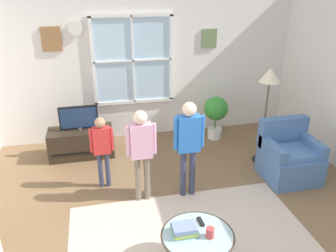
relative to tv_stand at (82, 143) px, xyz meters
name	(u,v)px	position (x,y,z in m)	size (l,w,h in m)	color
ground_plane	(197,247)	(1.27, -2.52, -0.25)	(6.03, 6.91, 0.02)	brown
back_wall	(147,64)	(1.26, 0.69, 1.13)	(5.43, 0.17, 2.72)	silver
area_rug	(195,247)	(1.25, -2.53, -0.24)	(2.81, 2.09, 0.01)	#C6B29E
tv_stand	(82,143)	(0.00, 0.00, 0.00)	(1.06, 0.49, 0.48)	#2D2319
television	(79,118)	(0.00, 0.00, 0.46)	(0.63, 0.08, 0.41)	#4C4C4C
armchair	(289,158)	(3.06, -1.38, 0.09)	(0.76, 0.74, 0.87)	#476B9E
coffee_table	(198,237)	(1.17, -2.82, 0.18)	(0.75, 0.75, 0.46)	#99B2B7
book_stack	(184,230)	(1.05, -2.77, 0.26)	(0.27, 0.20, 0.10)	#83BDC5
cup	(210,233)	(1.28, -2.88, 0.26)	(0.08, 0.08, 0.11)	#BF3F3F
remote_near_books	(201,222)	(1.26, -2.65, 0.22)	(0.04, 0.14, 0.02)	black
person_red_shirt	(102,145)	(0.33, -1.04, 0.44)	(0.33, 0.15, 1.08)	#333851
person_blue_shirt	(189,139)	(1.44, -1.50, 0.62)	(0.41, 0.19, 1.37)	#333851
person_pink_shirt	(141,146)	(0.82, -1.48, 0.58)	(0.39, 0.18, 1.30)	#726656
potted_plant_by_window	(216,112)	(2.45, 0.17, 0.28)	(0.44, 0.44, 0.81)	silver
floor_lamp	(269,85)	(2.90, -0.83, 1.07)	(0.32, 0.32, 1.57)	black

